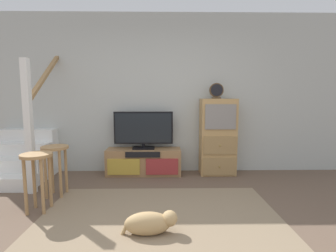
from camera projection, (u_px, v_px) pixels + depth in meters
back_wall at (162, 94)px, 4.32m from camera, size 6.40×0.12×2.70m
area_rug at (160, 220)px, 2.62m from camera, size 2.60×1.80×0.01m
media_console at (144, 162)px, 4.18m from camera, size 1.24×0.38×0.44m
television at (143, 129)px, 4.14m from camera, size 0.98×0.22×0.62m
side_cabinet at (218, 137)px, 4.16m from camera, size 0.58×0.38×1.27m
desk_clock at (216, 91)px, 4.05m from camera, size 0.23×0.08×0.25m
staircase at (28, 153)px, 4.14m from camera, size 1.00×1.36×2.20m
bar_stool_near at (37, 168)px, 2.79m from camera, size 0.34×0.34×0.67m
bar_stool_far at (55, 159)px, 3.24m from camera, size 0.34×0.34×0.67m
dog at (151, 223)px, 2.35m from camera, size 0.54×0.22×0.23m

